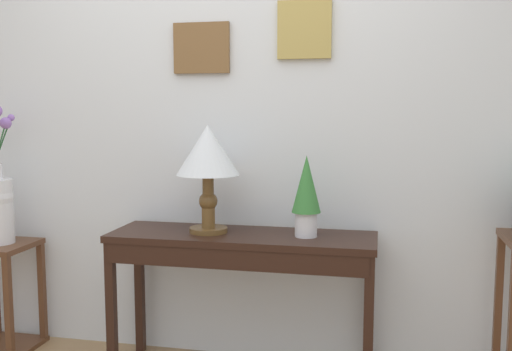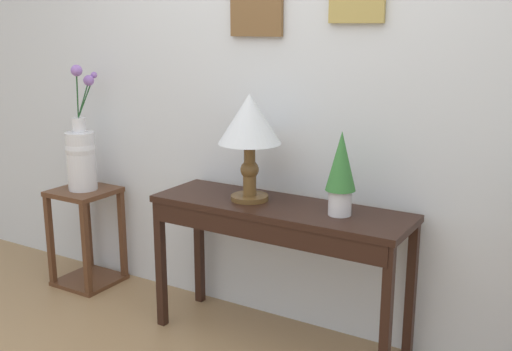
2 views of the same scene
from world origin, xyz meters
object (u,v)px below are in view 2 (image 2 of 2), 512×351
object	(u,v)px
potted_plant_on_console	(341,169)
flower_vase_tall_left	(81,153)
pedestal_stand_left	(87,237)
table_lamp	(250,125)
console_table	(277,225)

from	to	relation	value
potted_plant_on_console	flower_vase_tall_left	distance (m)	1.76
potted_plant_on_console	pedestal_stand_left	xyz separation A→B (m)	(-1.76, 0.02, -0.67)
table_lamp	flower_vase_tall_left	xyz separation A→B (m)	(-1.25, 0.03, -0.28)
potted_plant_on_console	flower_vase_tall_left	size ratio (longest dim) A/B	0.52
pedestal_stand_left	flower_vase_tall_left	world-z (taller)	flower_vase_tall_left
table_lamp	pedestal_stand_left	bearing A→B (deg)	178.86
table_lamp	console_table	bearing A→B (deg)	-7.94
potted_plant_on_console	pedestal_stand_left	bearing A→B (deg)	179.25
console_table	table_lamp	distance (m)	0.53
table_lamp	potted_plant_on_console	bearing A→B (deg)	0.21
console_table	flower_vase_tall_left	bearing A→B (deg)	177.97
table_lamp	potted_plant_on_console	size ratio (longest dim) A/B	1.36
table_lamp	potted_plant_on_console	distance (m)	0.53
flower_vase_tall_left	potted_plant_on_console	bearing A→B (deg)	-0.79
console_table	potted_plant_on_console	size ratio (longest dim) A/B	3.33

